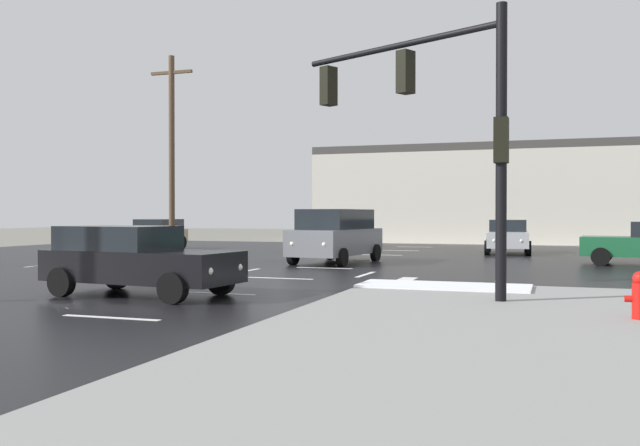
% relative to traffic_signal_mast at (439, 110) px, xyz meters
% --- Properties ---
extents(ground_plane, '(120.00, 120.00, 0.00)m').
position_rel_traffic_signal_mast_xyz_m(ground_plane, '(-5.14, 5.60, -4.11)').
color(ground_plane, slate).
extents(road_asphalt, '(44.00, 44.00, 0.02)m').
position_rel_traffic_signal_mast_xyz_m(road_asphalt, '(-5.14, 5.60, -4.10)').
color(road_asphalt, black).
rests_on(road_asphalt, ground_plane).
extents(snow_strip_curbside, '(4.00, 1.60, 0.06)m').
position_rel_traffic_signal_mast_xyz_m(snow_strip_curbside, '(-0.14, 1.60, -3.94)').
color(snow_strip_curbside, white).
rests_on(snow_strip_curbside, sidewalk_corner).
extents(lane_markings, '(36.15, 36.15, 0.01)m').
position_rel_traffic_signal_mast_xyz_m(lane_markings, '(-3.93, 4.22, -4.09)').
color(lane_markings, silver).
rests_on(lane_markings, road_asphalt).
extents(traffic_signal_mast, '(4.96, 2.60, 5.92)m').
position_rel_traffic_signal_mast_xyz_m(traffic_signal_mast, '(0.00, 0.00, 0.00)').
color(traffic_signal_mast, black).
rests_on(traffic_signal_mast, sidewalk_corner).
extents(fire_hydrant, '(0.48, 0.26, 0.79)m').
position_rel_traffic_signal_mast_xyz_m(fire_hydrant, '(3.70, -2.38, -3.58)').
color(fire_hydrant, red).
rests_on(fire_hydrant, sidewalk_corner).
extents(strip_building_background, '(25.35, 8.00, 6.34)m').
position_rel_traffic_signal_mast_xyz_m(strip_building_background, '(-0.45, 32.83, -0.94)').
color(strip_building_background, beige).
rests_on(strip_building_background, ground_plane).
extents(sedan_black, '(4.67, 2.40, 1.58)m').
position_rel_traffic_signal_mast_xyz_m(sedan_black, '(-6.69, -1.32, -3.26)').
color(sedan_black, black).
rests_on(sedan_black, road_asphalt).
extents(sedan_silver, '(2.26, 4.63, 1.58)m').
position_rel_traffic_signal_mast_xyz_m(sedan_silver, '(0.20, 18.83, -3.26)').
color(sedan_silver, '#B7BABF').
rests_on(sedan_silver, road_asphalt).
extents(suv_grey, '(2.61, 5.00, 2.03)m').
position_rel_traffic_signal_mast_xyz_m(suv_grey, '(-5.52, 10.13, -3.02)').
color(suv_grey, slate).
rests_on(suv_grey, road_asphalt).
extents(sedan_tan, '(2.23, 4.62, 1.58)m').
position_rel_traffic_signal_mast_xyz_m(sedan_tan, '(-17.46, 16.47, -3.26)').
color(sedan_tan, tan).
rests_on(sedan_tan, road_asphalt).
extents(utility_pole_far, '(2.20, 0.28, 9.47)m').
position_rel_traffic_signal_mast_xyz_m(utility_pole_far, '(-15.16, 14.37, 0.84)').
color(utility_pole_far, brown).
rests_on(utility_pole_far, ground_plane).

